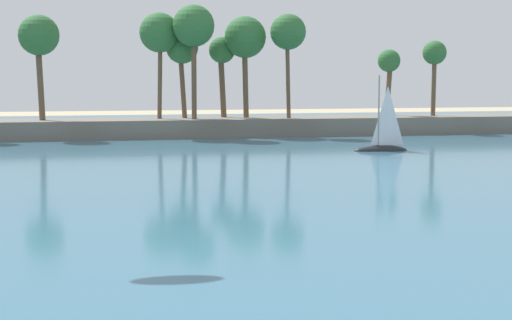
% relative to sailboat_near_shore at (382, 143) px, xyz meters
% --- Properties ---
extents(sea, '(220.00, 107.11, 0.06)m').
position_rel_sailboat_near_shore_xyz_m(sea, '(-19.14, 3.70, -0.61)').
color(sea, '#386B84').
rests_on(sea, ground).
extents(palm_headland, '(96.98, 6.56, 12.62)m').
position_rel_sailboat_near_shore_xyz_m(palm_headland, '(-20.25, 17.22, 3.14)').
color(palm_headland, slate).
rests_on(palm_headland, ground).
extents(sailboat_near_shore, '(4.45, 1.40, 6.42)m').
position_rel_sailboat_near_shore_xyz_m(sailboat_near_shore, '(0.00, 0.00, 0.00)').
color(sailboat_near_shore, black).
rests_on(sailboat_near_shore, sea).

